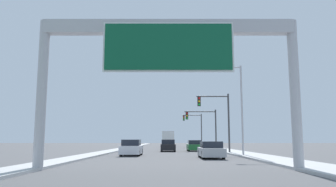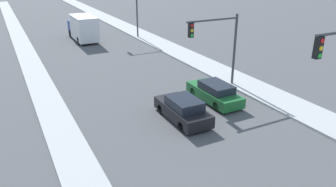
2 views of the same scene
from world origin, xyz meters
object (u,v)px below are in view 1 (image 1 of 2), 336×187
truck_box_primary (168,139)px  traffic_light_mid_block (205,123)px  car_mid_left (194,146)px  sign_gantry (168,53)px  car_mid_center (168,146)px  traffic_light_far_intersection (195,125)px  street_lamp_right (239,102)px  traffic_light_near_intersection (219,114)px  car_near_center (211,150)px  car_near_right (131,148)px

truck_box_primary → traffic_light_mid_block: bearing=-76.3°
car_mid_left → sign_gantry: bearing=-97.1°
sign_gantry → car_mid_center: sign_gantry is taller
traffic_light_mid_block → traffic_light_far_intersection: 20.01m
sign_gantry → truck_box_primary: 51.89m
sign_gantry → street_lamp_right: (6.58, 13.88, -1.00)m
traffic_light_near_intersection → car_mid_center: bearing=131.7°
traffic_light_mid_block → car_near_center: bearing=-95.2°
traffic_light_far_intersection → car_mid_center: bearing=-103.3°
car_near_right → car_mid_center: 11.72m
traffic_light_near_intersection → traffic_light_mid_block: traffic_light_near_intersection is taller
sign_gantry → car_mid_left: 28.67m
traffic_light_near_intersection → traffic_light_far_intersection: (-0.09, 30.00, 0.08)m
traffic_light_near_intersection → traffic_light_far_intersection: 30.00m
sign_gantry → traffic_light_near_intersection: bearing=74.3°
car_mid_center → street_lamp_right: 14.81m
sign_gantry → traffic_light_mid_block: (5.26, 30.09, -2.03)m
sign_gantry → car_near_right: sign_gantry is taller
car_mid_left → street_lamp_right: bearing=-77.7°
traffic_light_far_intersection → street_lamp_right: bearing=-88.4°
sign_gantry → traffic_light_mid_block: sign_gantry is taller
truck_box_primary → traffic_light_far_intersection: 6.46m
sign_gantry → traffic_light_mid_block: size_ratio=2.33×
car_mid_center → car_near_center: (3.50, -15.65, -0.06)m
traffic_light_mid_block → traffic_light_far_intersection: (0.32, 20.00, 0.56)m
truck_box_primary → traffic_light_near_intersection: traffic_light_near_intersection is taller
car_near_right → street_lamp_right: size_ratio=0.55×
car_near_right → traffic_light_mid_block: (8.76, 14.82, 3.20)m
sign_gantry → truck_box_primary: sign_gantry is taller
traffic_light_mid_block → traffic_light_far_intersection: traffic_light_far_intersection is taller
car_near_center → street_lamp_right: bearing=44.9°
car_mid_left → street_lamp_right: 15.04m
sign_gantry → car_mid_center: size_ratio=2.96×
truck_box_primary → street_lamp_right: street_lamp_right is taller
sign_gantry → car_mid_left: sign_gantry is taller
car_near_center → street_lamp_right: size_ratio=0.55×
car_mid_center → truck_box_primary: (0.00, 25.24, 0.90)m
traffic_light_far_intersection → street_lamp_right: street_lamp_right is taller
car_near_right → truck_box_primary: bearing=84.5°
car_mid_left → car_mid_center: car_mid_center is taller
car_near_right → truck_box_primary: size_ratio=0.65×
sign_gantry → traffic_light_near_intersection: size_ratio=2.02×
car_near_center → traffic_light_near_intersection: (2.16, 9.28, 3.73)m
traffic_light_far_intersection → car_near_right: bearing=-104.6°
car_mid_left → street_lamp_right: street_lamp_right is taller
car_mid_center → traffic_light_far_intersection: 24.57m
sign_gantry → traffic_light_far_intersection: sign_gantry is taller
traffic_light_mid_block → street_lamp_right: street_lamp_right is taller
street_lamp_right → traffic_light_near_intersection: bearing=98.4°
car_near_right → traffic_light_far_intersection: bearing=75.4°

